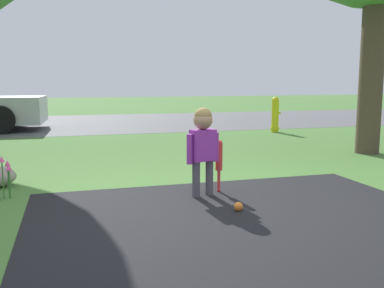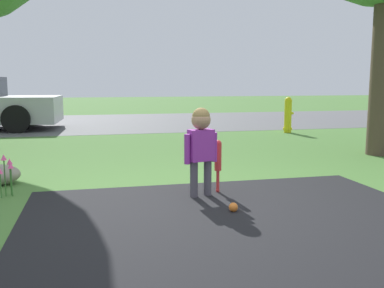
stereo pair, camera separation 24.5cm
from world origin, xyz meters
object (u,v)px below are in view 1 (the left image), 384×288
object	(u,v)px
baseball_bat	(219,158)
sports_ball	(238,207)
child	(203,139)
fire_hydrant	(275,115)

from	to	relation	value
baseball_bat	sports_ball	size ratio (longest dim) A/B	6.72
baseball_bat	sports_ball	bearing A→B (deg)	-94.90
child	fire_hydrant	distance (m)	6.00
child	fire_hydrant	size ratio (longest dim) A/B	1.11
child	sports_ball	distance (m)	0.82
child	baseball_bat	xyz separation A→B (m)	(0.22, 0.12, -0.23)
fire_hydrant	sports_ball	bearing A→B (deg)	-119.93
child	sports_ball	bearing A→B (deg)	-89.11
child	fire_hydrant	xyz separation A→B (m)	(3.35, 4.97, -0.19)
sports_ball	fire_hydrant	xyz separation A→B (m)	(3.20, 5.55, 0.36)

